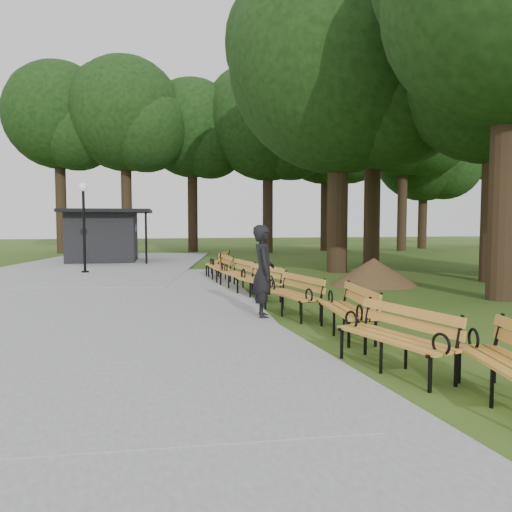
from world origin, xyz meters
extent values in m
plane|color=#2E4C15|center=(0.00, 0.00, 0.00)|extent=(100.00, 100.00, 0.00)
cube|color=gray|center=(-4.00, 3.00, 0.03)|extent=(12.00, 38.00, 0.06)
imported|color=black|center=(-0.29, 0.63, 0.96)|extent=(0.52, 0.74, 1.92)
cylinder|color=black|center=(-5.18, 10.44, 1.59)|extent=(0.10, 0.10, 3.18)
sphere|color=white|center=(-5.18, 10.44, 3.27)|extent=(0.32, 0.32, 0.32)
cone|color=#47301C|center=(4.16, 5.18, 0.42)|extent=(2.32, 2.32, 0.85)
cylinder|color=black|center=(6.08, 1.83, 3.39)|extent=(0.70, 0.70, 6.79)
cylinder|color=black|center=(8.26, 5.31, 3.21)|extent=(0.60, 0.60, 6.41)
sphere|color=black|center=(8.26, 5.31, 7.01)|extent=(6.32, 6.32, 6.32)
cylinder|color=black|center=(4.42, 9.19, 3.68)|extent=(0.80, 0.80, 7.37)
sphere|color=black|center=(4.42, 9.19, 8.06)|extent=(8.48, 8.48, 8.48)
cylinder|color=black|center=(7.31, 12.49, 3.63)|extent=(0.76, 0.76, 7.25)
sphere|color=black|center=(7.31, 12.49, 7.93)|extent=(6.69, 6.69, 6.69)
camera|label=1|loc=(-2.35, -9.31, 1.99)|focal=35.02mm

